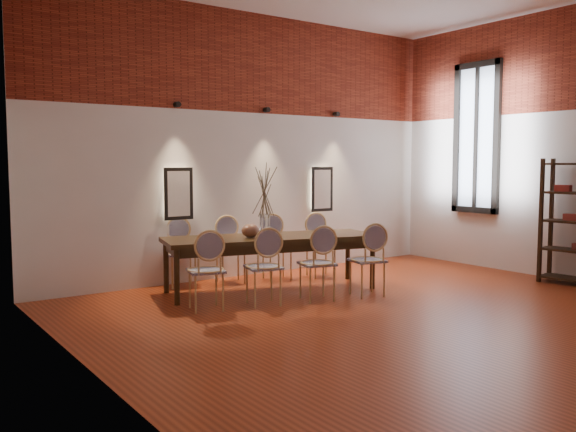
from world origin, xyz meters
TOP-DOWN VIEW (x-y plane):
  - floor at (0.00, 0.00)m, footprint 7.00×7.00m
  - wall_back at (0.00, 3.55)m, footprint 7.00×0.10m
  - wall_left at (-3.55, 0.00)m, footprint 0.10×7.00m
  - brick_band_back at (0.00, 3.48)m, footprint 7.00×0.02m
  - niche_left at (-1.30, 3.45)m, footprint 0.36×0.06m
  - niche_right at (1.30, 3.45)m, footprint 0.36×0.06m
  - spot_fixture_left at (-1.30, 3.42)m, footprint 0.08×0.10m
  - spot_fixture_mid at (0.20, 3.42)m, footprint 0.08×0.10m
  - spot_fixture_right at (1.60, 3.42)m, footprint 0.08×0.10m
  - window_glass at (3.46, 2.00)m, footprint 0.02×0.78m
  - window_frame at (3.44, 2.00)m, footprint 0.08×0.90m
  - window_mullion at (3.44, 2.00)m, footprint 0.06×0.06m
  - dining_table at (-0.48, 2.30)m, footprint 3.00×1.60m
  - chair_near_a at (-1.71, 1.85)m, footprint 0.54×0.54m
  - chair_near_b at (-1.01, 1.67)m, footprint 0.54×0.54m
  - chair_near_c at (-0.32, 1.49)m, footprint 0.54×0.54m
  - chair_near_d at (0.37, 1.31)m, footprint 0.54×0.54m
  - chair_far_a at (-1.34, 3.28)m, footprint 0.54×0.54m
  - chair_far_b at (-0.64, 3.10)m, footprint 0.54×0.54m
  - chair_far_c at (0.05, 2.92)m, footprint 0.54×0.54m
  - chair_far_d at (0.74, 2.74)m, footprint 0.54×0.54m
  - vase at (-0.56, 2.32)m, footprint 0.14×0.14m
  - dried_branches at (-0.56, 2.32)m, footprint 0.50×0.50m
  - bowl at (-0.79, 2.32)m, footprint 0.24×0.24m
  - book at (-0.46, 2.47)m, footprint 0.30×0.24m

SIDE VIEW (x-z plane):
  - floor at x=0.00m, z-range -0.02..0.00m
  - dining_table at x=-0.48m, z-range 0.00..0.75m
  - chair_near_a at x=-1.71m, z-range 0.00..0.94m
  - chair_near_b at x=-1.01m, z-range 0.00..0.94m
  - chair_near_c at x=-0.32m, z-range 0.00..0.94m
  - chair_near_d at x=0.37m, z-range 0.00..0.94m
  - chair_far_a at x=-1.34m, z-range 0.00..0.94m
  - chair_far_b at x=-0.64m, z-range 0.00..0.94m
  - chair_far_c at x=0.05m, z-range 0.00..0.94m
  - chair_far_d at x=0.74m, z-range 0.00..0.94m
  - book at x=-0.46m, z-range 0.75..0.78m
  - bowl at x=-0.79m, z-range 0.75..0.93m
  - vase at x=-0.56m, z-range 0.75..1.05m
  - niche_left at x=-1.30m, z-range 0.97..1.63m
  - niche_right at x=1.30m, z-range 0.97..1.63m
  - dried_branches at x=-0.56m, z-range 1.00..1.70m
  - wall_back at x=0.00m, z-range 0.00..4.00m
  - wall_left at x=-3.55m, z-range 0.00..4.00m
  - window_glass at x=3.46m, z-range 0.96..3.34m
  - window_frame at x=3.44m, z-range 0.90..3.40m
  - window_mullion at x=3.44m, z-range 0.95..3.35m
  - spot_fixture_left at x=-1.30m, z-range 2.51..2.59m
  - spot_fixture_mid at x=0.20m, z-range 2.51..2.59m
  - spot_fixture_right at x=1.60m, z-range 2.51..2.59m
  - brick_band_back at x=0.00m, z-range 2.50..4.00m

